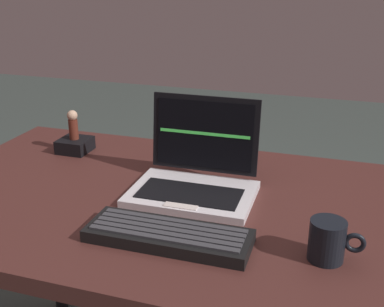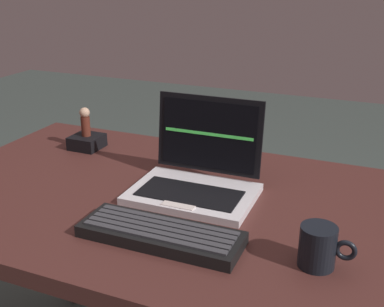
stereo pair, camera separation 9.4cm
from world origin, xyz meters
name	(u,v)px [view 1 (the left image)]	position (x,y,z in m)	size (l,w,h in m)	color
desk	(200,225)	(0.00, 0.00, 0.67)	(1.45, 0.78, 0.73)	#48231F
laptop_front	(196,176)	(-0.03, 0.05, 0.78)	(0.31, 0.24, 0.23)	silver
external_keyboard	(168,235)	(-0.01, -0.19, 0.75)	(0.35, 0.12, 0.03)	black
figurine_stand	(75,145)	(-0.47, 0.21, 0.75)	(0.09, 0.09, 0.04)	black
figurine	(73,124)	(-0.47, 0.21, 0.82)	(0.03, 0.03, 0.09)	#5B261A
coffee_mug	(328,241)	(0.31, -0.16, 0.77)	(0.11, 0.07, 0.08)	black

